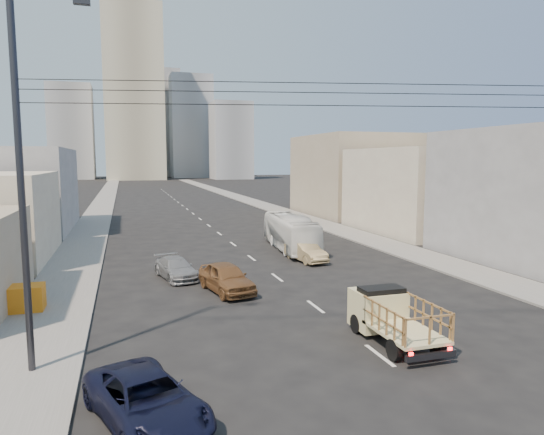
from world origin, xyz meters
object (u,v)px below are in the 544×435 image
city_bus (291,232)px  flatbed_pickup (392,314)px  sedan_brown (226,278)px  navy_pickup (146,400)px  crate_stack (22,298)px  sedan_tan (306,252)px  sedan_grey (176,268)px  streetlamp_left (24,174)px

city_bus → flatbed_pickup: bearing=-93.1°
sedan_brown → navy_pickup: bearing=-122.1°
navy_pickup → crate_stack: navy_pickup is taller
city_bus → sedan_brown: 12.82m
flatbed_pickup → crate_stack: flatbed_pickup is taller
sedan_tan → sedan_grey: (-8.99, -2.31, -0.06)m
city_bus → sedan_tan: bearing=-91.1°
streetlamp_left → sedan_tan: bearing=43.3°
flatbed_pickup → city_bus: (2.63, 19.29, 0.24)m
streetlamp_left → crate_stack: streetlamp_left is taller
city_bus → sedan_brown: bearing=-119.7°
flatbed_pickup → navy_pickup: bearing=-160.6°
sedan_brown → sedan_grey: bearing=109.4°
flatbed_pickup → sedan_brown: size_ratio=0.98×
navy_pickup → flatbed_pickup: bearing=-0.4°
city_bus → sedan_brown: (-7.23, -10.57, -0.57)m
sedan_brown → sedan_tan: 9.10m
flatbed_pickup → sedan_brown: (-4.60, 8.71, -0.33)m
city_bus → sedan_tan: size_ratio=2.39×
sedan_tan → sedan_grey: sedan_tan is taller
navy_pickup → city_bus: bearing=42.5°
navy_pickup → streetlamp_left: (-3.31, 4.19, 5.79)m
flatbed_pickup → crate_stack: size_ratio=2.45×
navy_pickup → sedan_tan: (11.36, 18.03, 0.01)m
sedan_grey → crate_stack: 8.58m
city_bus → streetlamp_left: streetlamp_left is taller
city_bus → streetlamp_left: bearing=-124.8°
crate_stack → navy_pickup: bearing=-66.3°
sedan_brown → streetlamp_left: (-7.90, -7.77, 5.67)m
navy_pickup → crate_stack: size_ratio=2.60×
flatbed_pickup → sedan_tan: 14.95m
flatbed_pickup → sedan_grey: 14.23m
flatbed_pickup → sedan_grey: flatbed_pickup is taller
flatbed_pickup → sedan_tan: bearing=81.7°
sedan_tan → navy_pickup: bearing=-130.4°
sedan_brown → sedan_grey: sedan_brown is taller
sedan_tan → sedan_grey: size_ratio=0.96×
city_bus → sedan_tan: city_bus is taller
sedan_tan → crate_stack: 17.66m
flatbed_pickup → city_bus: 19.47m
flatbed_pickup → crate_stack: (-14.11, 7.94, -0.40)m
sedan_grey → sedan_tan: bearing=2.3°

